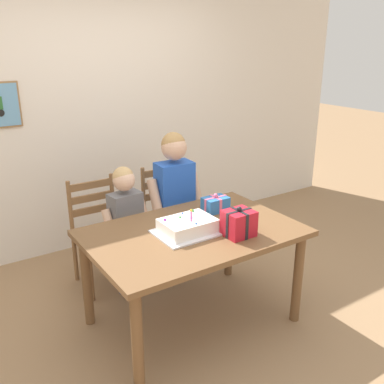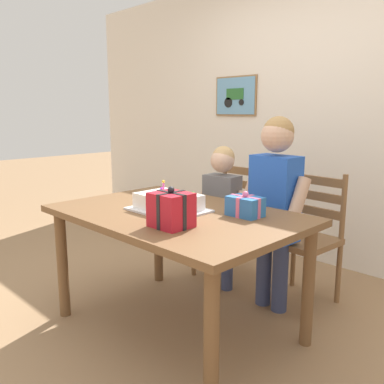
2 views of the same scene
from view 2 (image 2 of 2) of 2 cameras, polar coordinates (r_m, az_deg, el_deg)
The scene contains 10 objects.
ground_plane at distance 2.71m, azimuth -2.06°, elevation -18.41°, with size 20.00×20.00×0.00m, color #997551.
back_wall at distance 3.76m, azimuth 17.87°, elevation 10.12°, with size 6.40×0.11×2.60m.
dining_table at distance 2.45m, azimuth -2.16°, elevation -4.88°, with size 1.47×0.98×0.75m.
birthday_cake at distance 2.44m, azimuth -3.30°, elevation -1.51°, with size 0.44×0.34×0.19m.
gift_box_red_large at distance 2.09m, azimuth -2.91°, elevation -2.49°, with size 0.20×0.18×0.21m.
gift_box_beside_cake at distance 2.33m, azimuth 7.41°, elevation -1.98°, with size 0.20×0.14×0.15m.
chair_left at distance 3.37m, azimuth 5.35°, elevation -3.82°, with size 0.42×0.42×0.92m.
chair_right at distance 3.00m, azimuth 15.47°, elevation -6.08°, with size 0.45×0.45×0.92m.
child_older at distance 2.75m, azimuth 11.45°, elevation -0.39°, with size 0.48×0.28×1.31m.
child_younger at distance 3.05m, azimuth 4.17°, elevation -1.64°, with size 0.41×0.24×1.09m.
Camera 2 is at (1.73, -1.60, 1.33)m, focal length 38.31 mm.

